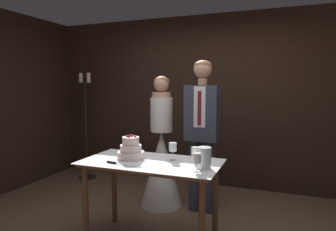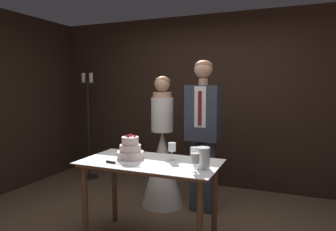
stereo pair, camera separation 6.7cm
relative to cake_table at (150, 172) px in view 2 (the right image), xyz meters
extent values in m
cube|color=black|center=(0.13, 1.98, 0.60)|extent=(5.53, 0.12, 2.61)
cylinder|color=brown|center=(-0.58, -0.26, -0.32)|extent=(0.06, 0.06, 0.78)
cylinder|color=brown|center=(0.58, -0.26, -0.32)|extent=(0.06, 0.06, 0.78)
cylinder|color=brown|center=(-0.58, 0.26, -0.32)|extent=(0.06, 0.06, 0.78)
cylinder|color=brown|center=(0.58, 0.26, -0.32)|extent=(0.06, 0.06, 0.78)
cube|color=brown|center=(0.00, 0.00, 0.09)|extent=(1.27, 0.65, 0.03)
cube|color=white|center=(0.00, 0.00, 0.11)|extent=(1.33, 0.71, 0.01)
cylinder|color=beige|center=(-0.23, 0.02, 0.15)|extent=(0.27, 0.27, 0.07)
cylinder|color=beige|center=(-0.23, 0.02, 0.22)|extent=(0.21, 0.21, 0.07)
cylinder|color=beige|center=(-0.23, 0.02, 0.29)|extent=(0.17, 0.17, 0.08)
sphere|color=red|center=(-0.18, 0.02, 0.34)|extent=(0.02, 0.02, 0.02)
sphere|color=red|center=(-0.22, 0.04, 0.34)|extent=(0.02, 0.02, 0.02)
sphere|color=red|center=(-0.24, 0.04, 0.34)|extent=(0.02, 0.02, 0.02)
sphere|color=red|center=(-0.26, 0.00, 0.34)|extent=(0.02, 0.02, 0.02)
sphere|color=red|center=(-0.23, -0.02, 0.34)|extent=(0.02, 0.02, 0.02)
cube|color=silver|center=(-0.12, -0.22, 0.11)|extent=(0.29, 0.05, 0.00)
cylinder|color=black|center=(-0.31, -0.21, 0.12)|extent=(0.10, 0.03, 0.02)
cylinder|color=silver|center=(0.18, 0.11, 0.11)|extent=(0.07, 0.07, 0.00)
cylinder|color=silver|center=(0.18, 0.11, 0.16)|extent=(0.01, 0.01, 0.09)
cylinder|color=silver|center=(0.18, 0.11, 0.24)|extent=(0.08, 0.08, 0.08)
cylinder|color=maroon|center=(0.18, 0.11, 0.22)|extent=(0.06, 0.06, 0.03)
cylinder|color=silver|center=(0.41, 0.10, 0.11)|extent=(0.07, 0.07, 0.00)
cylinder|color=silver|center=(0.41, 0.10, 0.15)|extent=(0.01, 0.01, 0.07)
cylinder|color=silver|center=(0.41, 0.10, 0.22)|extent=(0.08, 0.08, 0.08)
cylinder|color=silver|center=(0.51, -0.18, 0.11)|extent=(0.07, 0.07, 0.00)
cylinder|color=silver|center=(0.51, -0.18, 0.15)|extent=(0.01, 0.01, 0.07)
cylinder|color=silver|center=(0.51, -0.18, 0.23)|extent=(0.07, 0.07, 0.08)
cylinder|color=maroon|center=(0.51, -0.18, 0.20)|extent=(0.06, 0.06, 0.02)
cylinder|color=silver|center=(0.54, -0.05, 0.20)|extent=(0.13, 0.13, 0.19)
cylinder|color=beige|center=(0.54, -0.05, 0.15)|extent=(0.06, 0.06, 0.08)
sphere|color=#F9CC4C|center=(0.54, -0.05, 0.21)|extent=(0.02, 0.02, 0.02)
cone|color=white|center=(-0.26, 0.91, -0.23)|extent=(0.54, 0.54, 0.96)
cylinder|color=white|center=(-0.26, 0.91, 0.47)|extent=(0.28, 0.28, 0.43)
cylinder|color=tan|center=(-0.26, 0.91, 0.72)|extent=(0.24, 0.24, 0.07)
sphere|color=tan|center=(-0.26, 0.91, 0.85)|extent=(0.19, 0.19, 0.19)
ellipsoid|color=brown|center=(-0.26, 0.92, 0.88)|extent=(0.20, 0.20, 0.15)
cylinder|color=#333847|center=(0.18, 0.91, -0.26)|extent=(0.15, 0.15, 0.88)
cylinder|color=#333847|center=(0.35, 0.91, -0.26)|extent=(0.15, 0.15, 0.88)
cube|color=#333847|center=(0.26, 0.91, 0.51)|extent=(0.39, 0.24, 0.66)
cube|color=white|center=(0.26, 0.79, 0.59)|extent=(0.14, 0.01, 0.48)
cube|color=maroon|center=(0.26, 0.78, 0.57)|extent=(0.04, 0.01, 0.40)
cylinder|color=tan|center=(0.26, 0.91, 0.88)|extent=(0.11, 0.11, 0.08)
sphere|color=tan|center=(0.26, 0.91, 1.03)|extent=(0.21, 0.21, 0.21)
ellipsoid|color=brown|center=(0.26, 0.92, 1.06)|extent=(0.21, 0.21, 0.14)
cylinder|color=black|center=(-1.85, 1.50, -0.70)|extent=(0.28, 0.28, 0.02)
cylinder|color=black|center=(-1.85, 1.50, 0.09)|extent=(0.03, 0.03, 1.56)
cylinder|color=black|center=(-1.85, 1.50, 0.88)|extent=(0.22, 0.22, 0.01)
cylinder|color=beige|center=(-1.93, 1.50, 0.96)|extent=(0.06, 0.06, 0.15)
cylinder|color=beige|center=(-1.78, 1.50, 0.96)|extent=(0.06, 0.06, 0.16)
camera|label=1|loc=(1.17, -2.57, 0.84)|focal=32.00mm
camera|label=2|loc=(1.23, -2.55, 0.84)|focal=32.00mm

